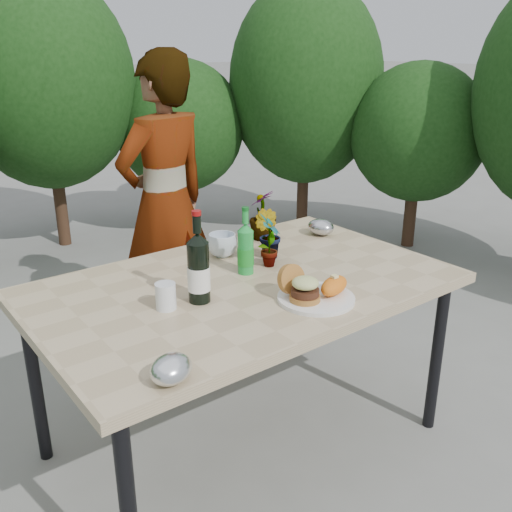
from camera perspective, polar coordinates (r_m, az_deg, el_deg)
ground at (r=2.61m, az=-1.12°, el=-17.90°), size 80.00×80.00×0.00m
patio_table at (r=2.24m, az=-1.25°, el=-3.91°), size 1.60×1.00×0.75m
shrub_hedge at (r=3.54m, az=-13.15°, el=12.73°), size 6.98×5.05×2.17m
dinner_plate at (r=2.07m, az=6.02°, el=-4.23°), size 0.28×0.28×0.01m
burger_stack at (r=2.03m, az=4.58°, el=-3.10°), size 0.11×0.16×0.11m
sweet_potato at (r=2.08m, az=7.81°, el=-2.96°), size 0.17×0.12×0.06m
grilled_veg at (r=2.13m, az=4.68°, el=-2.79°), size 0.08×0.05×0.03m
wine_bottle at (r=2.02m, az=-5.77°, el=-1.30°), size 0.08×0.08×0.34m
sparkling_water at (r=2.26m, az=-1.05°, el=0.67°), size 0.07×0.07×0.27m
plastic_cup at (r=2.00m, az=-9.02°, el=-3.99°), size 0.07×0.07×0.09m
seedling_left at (r=2.33m, az=1.35°, el=1.56°), size 0.14×0.14×0.23m
seedling_mid at (r=2.43m, az=1.19°, el=2.19°), size 0.13×0.14×0.21m
seedling_right at (r=2.66m, az=0.69°, el=4.11°), size 0.18×0.18×0.23m
blue_bowl at (r=2.46m, az=-3.39°, el=1.09°), size 0.16×0.16×0.10m
foil_packet_left at (r=1.60m, az=-8.50°, el=-11.10°), size 0.17×0.15×0.08m
foil_packet_right at (r=2.76m, az=6.50°, el=2.90°), size 0.14×0.16×0.08m
person at (r=3.14m, az=-9.06°, el=5.18°), size 0.64×0.48×1.60m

